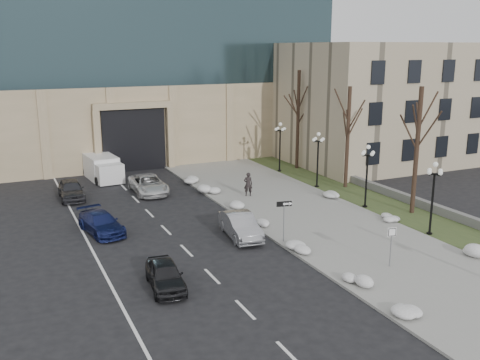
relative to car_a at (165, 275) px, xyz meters
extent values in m
plane|color=black|center=(9.08, -5.73, -0.67)|extent=(160.00, 160.00, 0.00)
cube|color=gray|center=(12.58, 8.27, -0.61)|extent=(9.00, 40.00, 0.12)
cube|color=gray|center=(8.08, 8.27, -0.60)|extent=(0.30, 40.00, 0.14)
cube|color=#324321|center=(19.08, 8.27, -0.62)|extent=(4.00, 40.00, 0.10)
cube|color=slate|center=(21.08, 10.27, -0.32)|extent=(0.50, 30.00, 0.70)
cube|color=tan|center=(7.08, 36.27, 3.33)|extent=(40.00, 20.00, 8.00)
cube|color=black|center=(5.08, 27.27, 2.33)|extent=(6.00, 2.50, 6.00)
cube|color=tan|center=(5.08, 25.87, 5.63)|extent=(7.50, 0.60, 0.60)
cube|color=tan|center=(1.58, 25.87, 2.33)|extent=(0.60, 0.60, 6.00)
cube|color=tan|center=(8.58, 25.87, 2.33)|extent=(0.60, 0.60, 6.00)
cube|color=tan|center=(31.08, 22.27, 5.33)|extent=(22.00, 18.00, 12.00)
cube|color=black|center=(23.08, 13.27, 1.83)|extent=(1.40, 0.25, 2.00)
cube|color=black|center=(27.08, 13.27, 1.83)|extent=(1.40, 0.25, 2.00)
cube|color=black|center=(31.08, 13.27, 1.83)|extent=(1.40, 0.25, 2.00)
cube|color=black|center=(35.08, 13.27, 1.83)|extent=(1.40, 0.25, 2.00)
cube|color=black|center=(23.08, 13.27, 5.33)|extent=(1.40, 0.25, 2.00)
cube|color=black|center=(27.08, 13.27, 5.33)|extent=(1.40, 0.25, 2.00)
cube|color=black|center=(31.08, 13.27, 5.33)|extent=(1.40, 0.25, 2.00)
cube|color=black|center=(35.08, 13.27, 5.33)|extent=(1.40, 0.25, 2.00)
cube|color=black|center=(23.08, 13.27, 8.83)|extent=(1.40, 0.25, 2.00)
cube|color=black|center=(27.08, 13.27, 8.83)|extent=(1.40, 0.25, 2.00)
cube|color=black|center=(31.08, 13.27, 8.83)|extent=(1.40, 0.25, 2.00)
cube|color=black|center=(35.08, 13.27, 8.83)|extent=(1.40, 0.25, 2.00)
imported|color=black|center=(0.00, 0.00, 0.00)|extent=(2.00, 4.10, 1.35)
imported|color=#929499|center=(6.41, 5.02, 0.09)|extent=(2.12, 4.78, 1.52)
imported|color=navy|center=(-1.32, 9.47, -0.01)|extent=(2.68, 4.86, 1.33)
imported|color=silver|center=(4.03, 17.68, 0.06)|extent=(2.56, 5.35, 1.47)
imported|color=#333338|center=(-1.92, 18.49, 0.09)|extent=(1.99, 4.56, 1.53)
imported|color=black|center=(10.85, 13.11, 0.40)|extent=(0.81, 0.67, 1.90)
cube|color=silver|center=(1.49, 25.06, 0.38)|extent=(2.77, 5.44, 2.10)
cube|color=silver|center=(1.77, 21.92, 0.27)|extent=(2.35, 1.87, 1.68)
cylinder|color=black|center=(0.70, 22.04, -0.31)|extent=(0.33, 0.76, 0.74)
cylinder|color=black|center=(2.80, 22.23, -0.31)|extent=(0.33, 0.76, 0.74)
cylinder|color=black|center=(0.30, 26.54, -0.31)|extent=(0.33, 0.76, 0.74)
cylinder|color=black|center=(2.39, 26.73, -0.31)|extent=(0.33, 0.76, 0.74)
cylinder|color=slate|center=(8.34, 2.96, 0.62)|extent=(0.06, 0.06, 2.59)
cube|color=black|center=(8.34, 2.96, 1.81)|extent=(0.93, 0.23, 0.32)
cube|color=white|center=(8.48, 2.90, 1.81)|extent=(0.44, 0.10, 0.12)
cone|color=white|center=(8.72, 2.85, 1.81)|extent=(0.27, 0.30, 0.26)
cylinder|color=slate|center=(11.63, -2.78, 0.46)|extent=(0.06, 0.06, 2.27)
cube|color=white|center=(11.63, -2.78, 1.39)|extent=(0.50, 0.13, 0.50)
cube|color=black|center=(11.62, -2.81, 1.39)|extent=(0.43, 0.09, 0.43)
cube|color=white|center=(11.62, -2.81, 1.39)|extent=(0.37, 0.08, 0.37)
ellipsoid|color=silver|center=(8.65, -7.31, -0.37)|extent=(1.10, 1.60, 0.36)
ellipsoid|color=silver|center=(8.60, -3.81, -0.37)|extent=(1.10, 1.60, 0.36)
ellipsoid|color=silver|center=(8.71, 1.31, -0.37)|extent=(1.10, 1.60, 0.36)
ellipsoid|color=silver|center=(8.29, 5.60, -0.37)|extent=(1.10, 1.60, 0.36)
ellipsoid|color=silver|center=(8.61, 10.41, -0.37)|extent=(1.10, 1.60, 0.36)
ellipsoid|color=silver|center=(8.43, 15.32, -0.37)|extent=(1.10, 1.60, 0.36)
ellipsoid|color=silver|center=(8.22, 19.05, -0.37)|extent=(1.10, 1.60, 0.36)
ellipsoid|color=silver|center=(16.95, -3.25, -0.37)|extent=(1.10, 1.60, 0.36)
ellipsoid|color=silver|center=(16.64, 3.63, -0.37)|extent=(1.10, 1.60, 0.36)
ellipsoid|color=silver|center=(16.39, 9.69, -0.37)|extent=(1.10, 1.60, 0.36)
cylinder|color=black|center=(17.38, 0.27, -0.57)|extent=(0.36, 0.36, 0.20)
cylinder|color=black|center=(17.38, 0.27, 1.33)|extent=(0.14, 0.14, 4.00)
cylinder|color=black|center=(17.38, 0.27, 3.33)|extent=(0.10, 0.90, 0.10)
cylinder|color=black|center=(17.38, 0.27, 3.33)|extent=(0.90, 0.10, 0.10)
sphere|color=silver|center=(17.38, 0.27, 3.93)|extent=(0.32, 0.32, 0.32)
sphere|color=silver|center=(17.83, 0.27, 3.48)|extent=(0.28, 0.28, 0.28)
sphere|color=silver|center=(16.93, 0.27, 3.48)|extent=(0.28, 0.28, 0.28)
sphere|color=silver|center=(17.38, 0.72, 3.48)|extent=(0.28, 0.28, 0.28)
sphere|color=silver|center=(17.38, -0.18, 3.48)|extent=(0.28, 0.28, 0.28)
cylinder|color=black|center=(17.38, 6.77, -0.57)|extent=(0.36, 0.36, 0.20)
cylinder|color=black|center=(17.38, 6.77, 1.33)|extent=(0.14, 0.14, 4.00)
cylinder|color=black|center=(17.38, 6.77, 3.33)|extent=(0.10, 0.90, 0.10)
cylinder|color=black|center=(17.38, 6.77, 3.33)|extent=(0.90, 0.10, 0.10)
sphere|color=silver|center=(17.38, 6.77, 3.93)|extent=(0.32, 0.32, 0.32)
sphere|color=silver|center=(17.83, 6.77, 3.48)|extent=(0.28, 0.28, 0.28)
sphere|color=silver|center=(16.93, 6.77, 3.48)|extent=(0.28, 0.28, 0.28)
sphere|color=silver|center=(17.38, 7.22, 3.48)|extent=(0.28, 0.28, 0.28)
sphere|color=silver|center=(17.38, 6.32, 3.48)|extent=(0.28, 0.28, 0.28)
cylinder|color=black|center=(17.38, 13.27, -0.57)|extent=(0.36, 0.36, 0.20)
cylinder|color=black|center=(17.38, 13.27, 1.33)|extent=(0.14, 0.14, 4.00)
cylinder|color=black|center=(17.38, 13.27, 3.33)|extent=(0.10, 0.90, 0.10)
cylinder|color=black|center=(17.38, 13.27, 3.33)|extent=(0.90, 0.10, 0.10)
sphere|color=silver|center=(17.38, 13.27, 3.93)|extent=(0.32, 0.32, 0.32)
sphere|color=silver|center=(17.83, 13.27, 3.48)|extent=(0.28, 0.28, 0.28)
sphere|color=silver|center=(16.93, 13.27, 3.48)|extent=(0.28, 0.28, 0.28)
sphere|color=silver|center=(17.38, 13.72, 3.48)|extent=(0.28, 0.28, 0.28)
sphere|color=silver|center=(17.38, 12.82, 3.48)|extent=(0.28, 0.28, 0.28)
cylinder|color=black|center=(17.38, 19.77, -0.57)|extent=(0.36, 0.36, 0.20)
cylinder|color=black|center=(17.38, 19.77, 1.33)|extent=(0.14, 0.14, 4.00)
cylinder|color=black|center=(17.38, 19.77, 3.33)|extent=(0.10, 0.90, 0.10)
cylinder|color=black|center=(17.38, 19.77, 3.33)|extent=(0.90, 0.10, 0.10)
sphere|color=silver|center=(17.38, 19.77, 3.93)|extent=(0.32, 0.32, 0.32)
sphere|color=silver|center=(17.83, 19.77, 3.48)|extent=(0.28, 0.28, 0.28)
sphere|color=silver|center=(16.93, 19.77, 3.48)|extent=(0.28, 0.28, 0.28)
sphere|color=silver|center=(17.38, 20.22, 3.48)|extent=(0.28, 0.28, 0.28)
sphere|color=silver|center=(17.38, 19.32, 3.48)|extent=(0.28, 0.28, 0.28)
cylinder|color=black|center=(19.58, 4.27, 3.83)|extent=(0.32, 0.32, 9.00)
cylinder|color=black|center=(19.58, 12.27, 3.58)|extent=(0.32, 0.32, 8.50)
cylinder|color=black|center=(19.58, 20.27, 4.08)|extent=(0.32, 0.32, 9.50)
camera|label=1|loc=(-6.91, -23.64, 10.87)|focal=40.00mm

